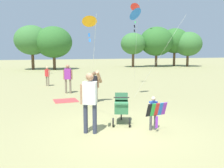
{
  "coord_description": "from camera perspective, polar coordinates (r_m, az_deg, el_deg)",
  "views": [
    {
      "loc": [
        -2.45,
        -6.57,
        2.4
      ],
      "look_at": [
        -0.05,
        0.99,
        1.3
      ],
      "focal_mm": 38.91,
      "sensor_mm": 36.0,
      "label": 1
    }
  ],
  "objects": [
    {
      "name": "child_with_butterfly_kite",
      "position": [
        7.41,
        9.78,
        -6.13
      ],
      "size": [
        0.68,
        0.37,
        1.03
      ],
      "color": "#4C4C51",
      "rests_on": "ground"
    },
    {
      "name": "treeline_distant",
      "position": [
        33.31,
        -2.19,
        9.85
      ],
      "size": [
        44.82,
        6.0,
        5.83
      ],
      "color": "brown",
      "rests_on": "ground"
    },
    {
      "name": "kite_orange_delta",
      "position": [
        12.47,
        5.53,
        15.93
      ],
      "size": [
        2.1,
        2.25,
        4.48
      ],
      "color": "blue",
      "rests_on": "ground"
    },
    {
      "name": "stroller",
      "position": [
        8.04,
        2.21,
        -4.99
      ],
      "size": [
        0.75,
        1.12,
        1.03
      ],
      "color": "black",
      "rests_on": "ground"
    },
    {
      "name": "kite_green_novelty",
      "position": [
        16.93,
        5.44,
        17.35
      ],
      "size": [
        1.3,
        2.97,
        5.51
      ],
      "color": "red",
      "rests_on": "ground"
    },
    {
      "name": "person_adult_flyer",
      "position": [
        6.99,
        -5.21,
        -3.13
      ],
      "size": [
        0.7,
        0.51,
        1.85
      ],
      "color": "#33384C",
      "rests_on": "ground"
    },
    {
      "name": "kite_adult_black",
      "position": [
        10.28,
        -5.31,
        14.28
      ],
      "size": [
        0.84,
        3.45,
        3.81
      ],
      "color": "#F4A319",
      "rests_on": "ground"
    },
    {
      "name": "person_red_shirt",
      "position": [
        13.77,
        -10.33,
        1.76
      ],
      "size": [
        0.5,
        0.32,
        1.62
      ],
      "color": "#7F705B",
      "rests_on": "ground"
    },
    {
      "name": "person_kid_running",
      "position": [
        16.96,
        -14.96,
        2.16
      ],
      "size": [
        0.31,
        0.35,
        1.33
      ],
      "color": "#7F705B",
      "rests_on": "ground"
    },
    {
      "name": "ground_plane",
      "position": [
        7.41,
        2.76,
        -11.01
      ],
      "size": [
        120.0,
        120.0,
        0.0
      ],
      "primitive_type": "plane",
      "color": "#938E5B"
    },
    {
      "name": "picnic_blanket",
      "position": [
        11.88,
        -10.81,
        -3.85
      ],
      "size": [
        1.15,
        1.05,
        0.02
      ],
      "primitive_type": "cube",
      "rotation": [
        0.0,
        0.0,
        0.05
      ],
      "color": "#CC3D3D",
      "rests_on": "ground"
    },
    {
      "name": "person_sitting_far",
      "position": [
        11.24,
        -4.19,
        -0.07
      ],
      "size": [
        0.4,
        0.33,
        1.43
      ],
      "color": "#7F705B",
      "rests_on": "ground"
    }
  ]
}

